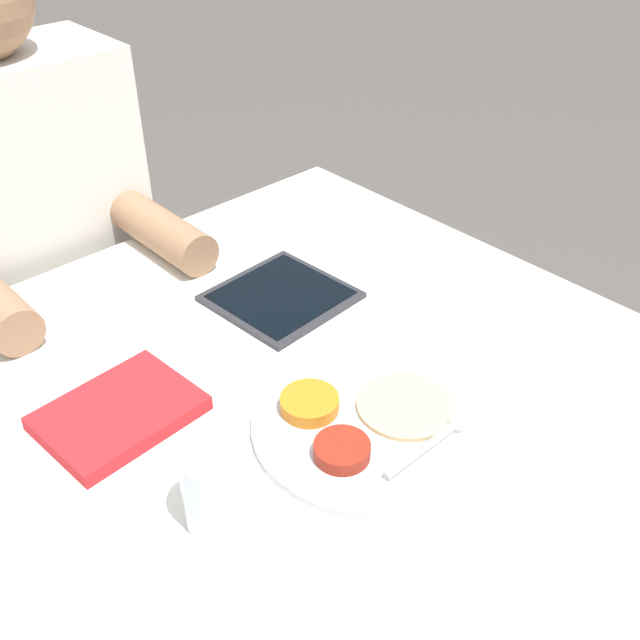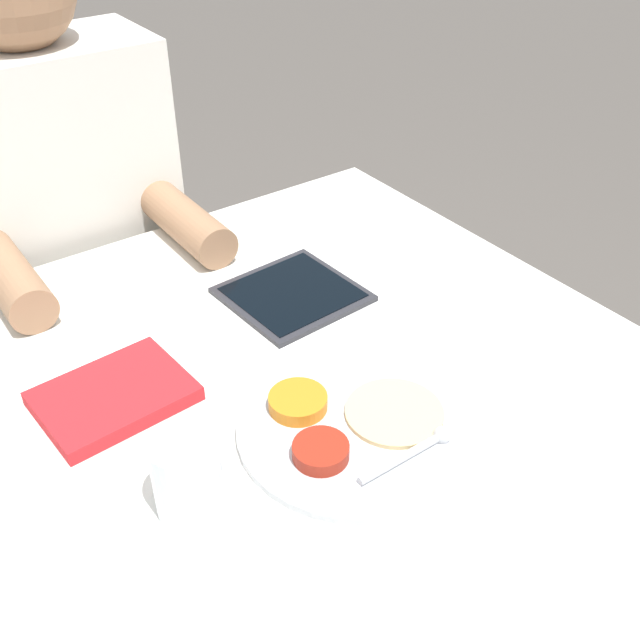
{
  "view_description": "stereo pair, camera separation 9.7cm",
  "coord_description": "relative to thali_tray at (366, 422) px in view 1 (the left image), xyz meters",
  "views": [
    {
      "loc": [
        -0.34,
        -0.55,
        1.37
      ],
      "look_at": [
        0.2,
        0.03,
        0.79
      ],
      "focal_mm": 42.0,
      "sensor_mm": 36.0,
      "label": 1
    },
    {
      "loc": [
        -0.26,
        -0.61,
        1.37
      ],
      "look_at": [
        0.2,
        0.03,
        0.79
      ],
      "focal_mm": 42.0,
      "sensor_mm": 36.0,
      "label": 2
    }
  ],
  "objects": [
    {
      "name": "dining_table",
      "position": [
        -0.14,
        0.11,
        -0.37
      ],
      "size": [
        1.21,
        0.96,
        0.73
      ],
      "color": "silver",
      "rests_on": "ground_plane"
    },
    {
      "name": "thali_tray",
      "position": [
        0.0,
        0.0,
        0.0
      ],
      "size": [
        0.28,
        0.28,
        0.03
      ],
      "color": "#B7BABF",
      "rests_on": "dining_table"
    },
    {
      "name": "red_notebook",
      "position": [
        -0.21,
        0.21,
        0.0
      ],
      "size": [
        0.19,
        0.15,
        0.02
      ],
      "color": "silver",
      "rests_on": "dining_table"
    },
    {
      "name": "tablet_device",
      "position": [
        0.1,
        0.28,
        -0.0
      ],
      "size": [
        0.2,
        0.19,
        0.01
      ],
      "color": "#28282D",
      "rests_on": "dining_table"
    },
    {
      "name": "person_diner",
      "position": [
        -0.09,
        0.72,
        -0.17
      ],
      "size": [
        0.39,
        0.42,
        1.22
      ],
      "color": "black",
      "rests_on": "ground_plane"
    },
    {
      "name": "drinking_glass",
      "position": [
        -0.21,
        0.01,
        0.04
      ],
      "size": [
        0.07,
        0.07,
        0.1
      ],
      "color": "silver",
      "rests_on": "dining_table"
    }
  ]
}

